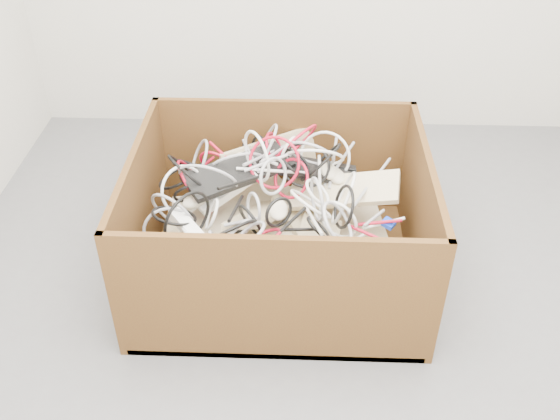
{
  "coord_description": "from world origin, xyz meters",
  "views": [
    {
      "loc": [
        -0.07,
        -1.68,
        1.77
      ],
      "look_at": [
        -0.15,
        0.27,
        0.3
      ],
      "focal_mm": 40.83,
      "sensor_mm": 36.0,
      "label": 1
    }
  ],
  "objects_px": {
    "cardboard_box": "(276,244)",
    "power_strip_right": "(193,233)",
    "vga_plug": "(388,223)",
    "power_strip_left": "(229,190)"
  },
  "relations": [
    {
      "from": "power_strip_left",
      "to": "vga_plug",
      "type": "relative_size",
      "value": 6.14
    },
    {
      "from": "cardboard_box",
      "to": "vga_plug",
      "type": "xyz_separation_m",
      "value": [
        0.41,
        -0.09,
        0.19
      ]
    },
    {
      "from": "vga_plug",
      "to": "power_strip_left",
      "type": "bearing_deg",
      "value": -160.01
    },
    {
      "from": "power_strip_left",
      "to": "power_strip_right",
      "type": "bearing_deg",
      "value": -149.89
    },
    {
      "from": "power_strip_left",
      "to": "power_strip_right",
      "type": "distance_m",
      "value": 0.29
    },
    {
      "from": "power_strip_left",
      "to": "cardboard_box",
      "type": "bearing_deg",
      "value": -61.4
    },
    {
      "from": "power_strip_left",
      "to": "vga_plug",
      "type": "distance_m",
      "value": 0.62
    },
    {
      "from": "power_strip_left",
      "to": "power_strip_right",
      "type": "height_order",
      "value": "power_strip_left"
    },
    {
      "from": "cardboard_box",
      "to": "power_strip_right",
      "type": "distance_m",
      "value": 0.4
    },
    {
      "from": "vga_plug",
      "to": "cardboard_box",
      "type": "bearing_deg",
      "value": -156.87
    }
  ]
}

